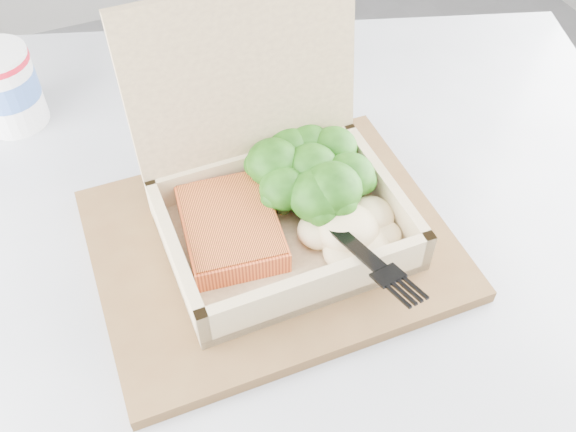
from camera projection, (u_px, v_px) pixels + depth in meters
name	position (u px, v px, depth m)	size (l,w,h in m)	color
cafe_table	(287.00, 357.00, 0.74)	(1.01, 1.01, 0.73)	black
serving_tray	(271.00, 244.00, 0.60)	(0.32, 0.26, 0.01)	brown
takeout_container	(271.00, 179.00, 0.58)	(0.21, 0.19, 0.20)	tan
salmon_fillet	(231.00, 227.00, 0.58)	(0.08, 0.11, 0.02)	orange
broccoli_pile	(312.00, 174.00, 0.61)	(0.13, 0.13, 0.05)	#2F801C
mashed_potatoes	(348.00, 229.00, 0.57)	(0.09, 0.08, 0.03)	#FAE0A1
plastic_fork	(328.00, 218.00, 0.57)	(0.04, 0.17, 0.03)	black
paper_cup	(5.00, 86.00, 0.70)	(0.07, 0.07, 0.09)	white
receipt	(279.00, 126.00, 0.73)	(0.07, 0.13, 0.00)	white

